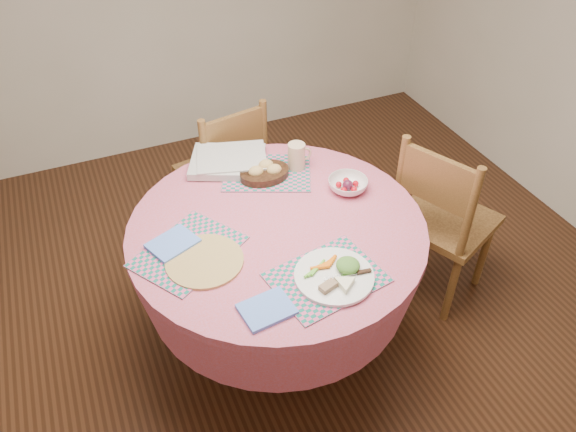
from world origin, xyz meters
The scene contains 15 objects.
ground centered at (0.00, 0.00, 0.00)m, with size 4.00×4.00×0.00m, color #331C0F.
dining_table centered at (0.00, 0.00, 0.56)m, with size 1.24×1.24×0.75m.
chair_right centered at (0.86, 0.00, 0.50)m, with size 0.57×0.58×0.95m.
chair_back centered at (0.04, 0.83, 0.48)m, with size 0.49×0.48×0.91m.
placemat_front centered at (0.05, -0.36, 0.75)m, with size 0.40×0.30×0.01m, color #136E5E.
placemat_left centered at (-0.38, -0.01, 0.75)m, with size 0.40×0.30×0.01m, color #136E5E.
placemat_back centered at (0.10, 0.36, 0.75)m, with size 0.40×0.30×0.01m, color #136E5E.
wicker_trivet centered at (-0.34, -0.09, 0.76)m, with size 0.30×0.30×0.01m, color #A07D45.
napkin_near centered at (-0.21, -0.41, 0.76)m, with size 0.18×0.14×0.01m, color #5C88EE.
napkin_far centered at (-0.43, 0.04, 0.76)m, with size 0.18×0.14×0.01m, color #5C88EE.
dinner_plate centered at (0.08, -0.37, 0.77)m, with size 0.30×0.30×0.05m.
bread_bowl centered at (0.08, 0.33, 0.78)m, with size 0.23×0.23×0.08m.
latte_mug centered at (0.24, 0.34, 0.82)m, with size 0.12×0.08×0.13m.
fruit_bowl centered at (0.38, 0.10, 0.78)m, with size 0.22×0.22×0.05m.
newspaper_stack centered at (-0.04, 0.49, 0.78)m, with size 0.42×0.39×0.04m.
Camera 1 is at (-0.66, -1.63, 2.26)m, focal length 35.00 mm.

